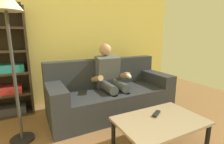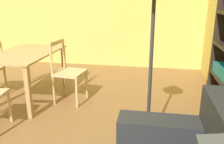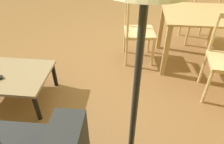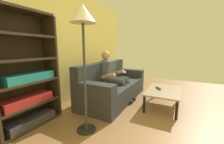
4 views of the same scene
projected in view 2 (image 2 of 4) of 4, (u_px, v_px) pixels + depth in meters
The scene contains 4 objects.
wall_side at pixel (71, 11), 5.63m from camera, with size 0.12×6.24×2.54m, color #D2BE5D.
dining_table at pixel (26, 60), 3.70m from camera, with size 1.37×0.83×0.76m.
dining_chair_near_wall at pixel (68, 72), 3.64m from camera, with size 0.46×0.46×0.96m.
floor_lamp at pixel (154, 3), 2.11m from camera, with size 0.36×0.36×1.80m.
Camera 2 is at (2.24, 1.99, 1.55)m, focal length 38.04 mm.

